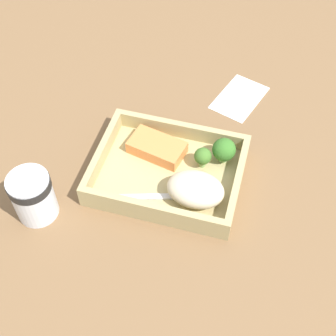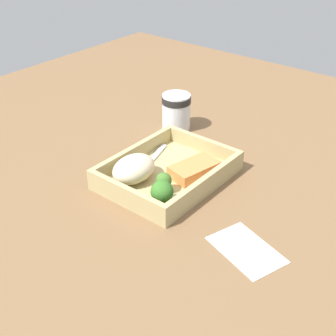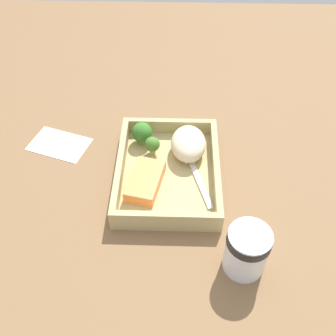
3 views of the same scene
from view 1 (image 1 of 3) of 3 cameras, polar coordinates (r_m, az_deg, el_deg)
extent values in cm
cube|color=brown|center=(86.45, 0.00, -1.52)|extent=(160.00, 160.00, 2.00)
cube|color=tan|center=(85.17, 0.00, -0.88)|extent=(26.29, 20.25, 1.20)
cube|color=tan|center=(78.08, -1.89, -5.23)|extent=(26.29, 1.20, 3.29)
cube|color=tan|center=(89.41, 1.65, 4.68)|extent=(26.29, 1.20, 3.29)
cube|color=tan|center=(86.38, -8.04, 1.82)|extent=(1.20, 17.85, 3.29)
cube|color=tan|center=(82.23, 8.45, -1.79)|extent=(1.20, 17.85, 3.29)
cube|color=#F18646|center=(86.96, -1.35, 2.51)|extent=(11.18, 7.71, 2.48)
ellipsoid|color=beige|center=(79.46, 3.37, -2.63)|extent=(9.91, 7.21, 5.20)
cylinder|color=#76A15C|center=(86.62, 6.72, 1.37)|extent=(1.64, 1.64, 1.67)
sphere|color=#377126|center=(85.08, 6.85, 2.24)|extent=(4.31, 4.31, 4.31)
cylinder|color=#7FA35E|center=(85.34, 4.20, 0.70)|extent=(1.20, 1.20, 1.79)
sphere|color=#44732A|center=(83.98, 4.27, 1.46)|extent=(3.16, 3.16, 3.16)
cube|color=silver|center=(81.44, -3.24, -3.55)|extent=(12.18, 4.68, 0.44)
cube|color=silver|center=(81.49, 2.33, -3.45)|extent=(3.89, 3.10, 0.44)
cylinder|color=white|center=(80.74, -16.11, -3.35)|extent=(6.96, 6.96, 9.10)
cylinder|color=black|center=(78.14, -16.65, -1.94)|extent=(7.17, 7.17, 1.64)
cube|color=white|center=(100.76, 8.70, 8.47)|extent=(11.58, 14.48, 0.24)
camera|label=2|loc=(1.14, 49.61, 29.85)|focal=50.00mm
camera|label=3|loc=(0.83, -47.94, 33.31)|focal=42.00mm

